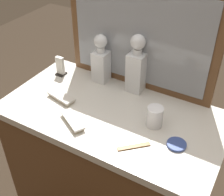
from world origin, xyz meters
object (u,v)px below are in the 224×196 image
tortoiseshell_comb (134,147)px  crystal_decanter_front (136,69)px  crystal_tumbler_front (155,117)px  silver_brush_front (61,97)px  porcelain_dish (177,144)px  crystal_decanter_left (101,63)px  silver_brush_far_right (73,121)px  napkin_holder (60,67)px

tortoiseshell_comb → crystal_decanter_front: bearing=115.7°
crystal_tumbler_front → tortoiseshell_comb: crystal_tumbler_front is taller
silver_brush_front → porcelain_dish: (0.62, -0.02, -0.01)m
crystal_decanter_left → silver_brush_far_right: (0.08, -0.37, -0.10)m
silver_brush_far_right → porcelain_dish: bearing=12.6°
crystal_decanter_left → crystal_tumbler_front: crystal_decanter_left is taller
silver_brush_front → silver_brush_far_right: size_ratio=0.99×
crystal_decanter_left → crystal_decanter_front: crystal_decanter_front is taller
porcelain_dish → napkin_holder: (-0.76, 0.20, 0.04)m
crystal_decanter_front → silver_brush_far_right: bearing=-108.2°
crystal_decanter_left → crystal_decanter_front: size_ratio=0.86×
porcelain_dish → tortoiseshell_comb: (-0.15, -0.10, -0.00)m
tortoiseshell_comb → crystal_tumbler_front: bearing=84.5°
crystal_decanter_left → crystal_tumbler_front: 0.45m
crystal_decanter_left → tortoiseshell_comb: size_ratio=2.32×
crystal_tumbler_front → silver_brush_front: crystal_tumbler_front is taller
crystal_decanter_left → crystal_tumbler_front: bearing=-26.3°
crystal_tumbler_front → silver_brush_far_right: (-0.32, -0.17, -0.03)m
crystal_decanter_front → porcelain_dish: crystal_decanter_front is taller
crystal_decanter_left → silver_brush_front: bearing=-107.7°
crystal_tumbler_front → napkin_holder: size_ratio=0.89×
crystal_tumbler_front → silver_brush_front: 0.49m
crystal_decanter_front → crystal_tumbler_front: (0.20, -0.21, -0.08)m
silver_brush_front → napkin_holder: (-0.15, 0.19, 0.03)m
tortoiseshell_comb → napkin_holder: size_ratio=1.06×
crystal_decanter_left → porcelain_dish: bearing=-26.7°
porcelain_dish → tortoiseshell_comb: porcelain_dish is taller
silver_brush_front → crystal_decanter_front: bearing=43.0°
crystal_decanter_front → silver_brush_front: crystal_decanter_front is taller
porcelain_dish → silver_brush_front: bearing=178.5°
silver_brush_front → napkin_holder: size_ratio=1.48×
crystal_decanter_front → porcelain_dish: size_ratio=3.79×
crystal_decanter_left → crystal_tumbler_front: (0.40, -0.20, -0.06)m
crystal_tumbler_front → silver_brush_front: (-0.48, -0.06, -0.03)m
silver_brush_front → silver_brush_far_right: bearing=-37.0°
crystal_decanter_front → silver_brush_front: (-0.28, -0.27, -0.11)m
silver_brush_far_right → tortoiseshell_comb: bearing=0.8°
tortoiseshell_comb → napkin_holder: napkin_holder is taller
crystal_tumbler_front → napkin_holder: (-0.63, 0.13, 0.00)m
crystal_tumbler_front → napkin_holder: bearing=168.1°
porcelain_dish → tortoiseshell_comb: 0.18m
crystal_decanter_front → porcelain_dish: (0.33, -0.28, -0.12)m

